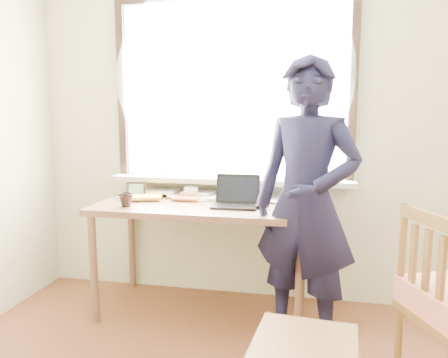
% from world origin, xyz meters
% --- Properties ---
extents(room_shell, '(3.52, 4.02, 2.61)m').
position_xyz_m(room_shell, '(-0.02, 0.20, 1.64)').
color(room_shell, beige).
rests_on(room_shell, ground).
extents(desk, '(1.50, 0.75, 0.80)m').
position_xyz_m(desk, '(-0.34, 1.63, 0.72)').
color(desk, brown).
rests_on(desk, ground).
extents(laptop, '(0.31, 0.25, 0.21)m').
position_xyz_m(laptop, '(-0.10, 1.60, 0.85)').
color(laptop, black).
rests_on(laptop, desk).
extents(mug_white, '(0.15, 0.15, 0.09)m').
position_xyz_m(mug_white, '(-0.48, 1.80, 0.85)').
color(mug_white, white).
rests_on(mug_white, desk).
extents(mug_dark, '(0.14, 0.14, 0.09)m').
position_xyz_m(mug_dark, '(-0.83, 1.42, 0.85)').
color(mug_dark, black).
rests_on(mug_dark, desk).
extents(mouse, '(0.10, 0.07, 0.04)m').
position_xyz_m(mouse, '(0.09, 1.53, 0.82)').
color(mouse, black).
rests_on(mouse, desk).
extents(desk_clutter, '(0.85, 0.52, 0.04)m').
position_xyz_m(desk_clutter, '(-0.44, 1.80, 0.82)').
color(desk_clutter, white).
rests_on(desk_clutter, desk).
extents(book_a, '(0.25, 0.29, 0.02)m').
position_xyz_m(book_a, '(-0.68, 1.82, 0.81)').
color(book_a, white).
rests_on(book_a, desk).
extents(book_b, '(0.25, 0.29, 0.02)m').
position_xyz_m(book_b, '(0.04, 1.86, 0.81)').
color(book_b, white).
rests_on(book_b, desk).
extents(picture_frame, '(0.14, 0.04, 0.11)m').
position_xyz_m(picture_frame, '(-0.89, 1.73, 0.86)').
color(picture_frame, black).
rests_on(picture_frame, desk).
extents(work_chair, '(0.48, 0.46, 0.45)m').
position_xyz_m(work_chair, '(0.40, 0.51, 0.38)').
color(work_chair, brown).
rests_on(work_chair, ground).
extents(person, '(0.75, 0.61, 1.77)m').
position_xyz_m(person, '(0.38, 1.32, 0.89)').
color(person, black).
rests_on(person, ground).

